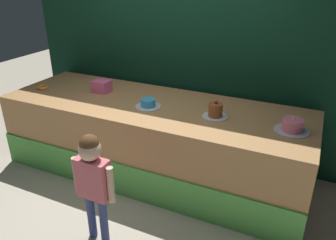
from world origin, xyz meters
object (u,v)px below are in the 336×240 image
child_figure (93,175)px  cake_center (215,111)px  donut (43,87)px  cake_right (292,126)px  pink_box (102,86)px  cake_left (148,104)px

child_figure → cake_center: bearing=59.8°
donut → cake_right: 2.97m
pink_box → cake_center: 1.49m
cake_center → child_figure: bearing=-120.2°
cake_center → pink_box: bearing=174.9°
child_figure → cake_left: bearing=93.5°
pink_box → cake_left: bearing=-14.2°
cake_left → child_figure: bearing=-86.5°
child_figure → cake_right: size_ratio=3.33×
cake_center → cake_right: bearing=-0.4°
pink_box → cake_center: cake_center is taller
cake_left → cake_right: size_ratio=0.87×
pink_box → cake_left: 0.77m
child_figure → pink_box: 1.55m
pink_box → donut: size_ratio=1.43×
donut → cake_center: bearing=2.4°
child_figure → donut: child_figure is taller
cake_left → cake_center: 0.74m
child_figure → donut: bearing=145.5°
pink_box → cake_right: bearing=-3.6°
pink_box → cake_right: cake_right is taller
child_figure → cake_center: child_figure is taller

